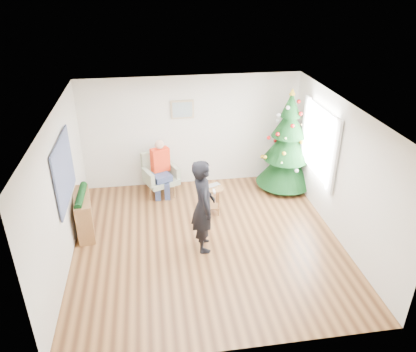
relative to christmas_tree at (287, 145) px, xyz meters
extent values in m
plane|color=brown|center=(-2.13, -1.91, -1.07)|extent=(5.00, 5.00, 0.00)
plane|color=white|center=(-2.13, -1.91, 1.53)|extent=(5.00, 5.00, 0.00)
plane|color=silver|center=(-2.13, 0.59, 0.23)|extent=(5.00, 0.00, 5.00)
plane|color=silver|center=(-2.13, -4.41, 0.23)|extent=(5.00, 0.00, 5.00)
plane|color=silver|center=(-4.63, -1.91, 0.23)|extent=(0.00, 5.00, 5.00)
plane|color=silver|center=(0.37, -1.91, 0.23)|extent=(0.00, 5.00, 5.00)
cube|color=white|center=(0.34, -0.91, 0.43)|extent=(0.04, 1.30, 1.40)
cube|color=white|center=(0.31, -1.66, 0.43)|extent=(0.05, 0.25, 1.50)
cube|color=white|center=(0.31, -0.16, 0.43)|extent=(0.05, 0.25, 1.50)
cylinder|color=#3F2816|center=(0.00, 0.00, -0.92)|extent=(0.10, 0.10, 0.30)
cone|color=black|center=(0.00, 0.00, -0.52)|extent=(1.32, 1.32, 0.86)
cone|color=black|center=(0.00, 0.00, 0.04)|extent=(1.06, 1.06, 0.76)
cone|color=black|center=(0.00, 0.00, 0.55)|extent=(0.77, 0.77, 0.66)
cone|color=black|center=(0.00, 0.00, 0.96)|extent=(0.45, 0.45, 0.56)
cone|color=gold|center=(0.00, 0.00, 1.24)|extent=(0.14, 0.14, 0.14)
cylinder|color=brown|center=(-1.86, -0.93, -0.46)|extent=(0.42, 0.42, 0.04)
cylinder|color=brown|center=(-1.86, -0.93, -0.88)|extent=(0.32, 0.32, 0.02)
imported|color=silver|center=(-1.86, -0.93, -0.43)|extent=(0.41, 0.34, 0.03)
cube|color=gray|center=(-2.89, 0.09, -0.73)|extent=(0.85, 0.83, 0.12)
cube|color=gray|center=(-3.00, 0.36, -0.39)|extent=(0.66, 0.36, 0.60)
cube|color=gray|center=(-3.18, -0.03, -0.57)|extent=(0.29, 0.52, 0.30)
cube|color=gray|center=(-2.60, 0.21, -0.57)|extent=(0.29, 0.52, 0.30)
cube|color=navy|center=(-2.89, 0.01, -0.60)|extent=(0.51, 0.52, 0.14)
cube|color=red|center=(-2.89, 0.22, -0.27)|extent=(0.45, 0.35, 0.55)
sphere|color=tan|center=(-2.89, 0.21, 0.11)|extent=(0.21, 0.21, 0.21)
imported|color=black|center=(-2.23, -2.05, -0.18)|extent=(0.43, 0.65, 1.78)
cube|color=white|center=(-2.04, -2.08, 0.11)|extent=(0.04, 0.13, 0.04)
cube|color=brown|center=(-4.46, -1.21, -0.67)|extent=(0.45, 1.03, 0.80)
cylinder|color=black|center=(-4.46, -1.21, -0.25)|extent=(0.14, 0.90, 0.14)
cube|color=black|center=(-4.59, -1.61, 0.48)|extent=(0.03, 1.50, 1.15)
cube|color=tan|center=(-2.33, 0.56, 0.78)|extent=(0.52, 0.03, 0.42)
cube|color=gray|center=(-2.33, 0.54, 0.78)|extent=(0.44, 0.02, 0.34)
camera|label=1|loc=(-3.07, -8.16, 3.58)|focal=35.00mm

